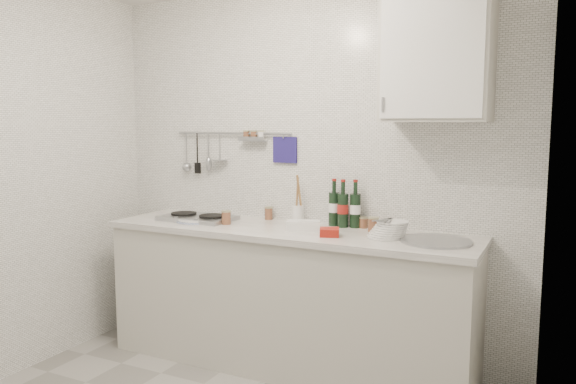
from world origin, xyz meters
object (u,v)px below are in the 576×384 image
at_px(wall_cabinet, 438,60).
at_px(plate_stack_hob, 198,219).
at_px(wine_bottles, 344,203).
at_px(plate_stack_sink, 389,229).
at_px(utensil_crock, 298,212).

distance_m(wall_cabinet, plate_stack_hob, 1.87).
bearing_deg(wall_cabinet, plate_stack_hob, -174.09).
distance_m(wall_cabinet, wine_bottles, 1.06).
height_order(plate_stack_sink, wine_bottles, wine_bottles).
bearing_deg(wine_bottles, wall_cabinet, -9.30).
relative_size(wall_cabinet, plate_stack_sink, 2.94).
bearing_deg(plate_stack_sink, utensil_crock, 164.58).
bearing_deg(wall_cabinet, utensil_crock, 175.00).
xyz_separation_m(wall_cabinet, plate_stack_sink, (-0.23, -0.11, -0.98)).
relative_size(wall_cabinet, wine_bottles, 2.26).
bearing_deg(wine_bottles, plate_stack_hob, -165.06).
xyz_separation_m(plate_stack_hob, utensil_crock, (0.65, 0.24, 0.06)).
height_order(wall_cabinet, plate_stack_hob, wall_cabinet).
distance_m(plate_stack_hob, utensil_crock, 0.70).
relative_size(plate_stack_sink, utensil_crock, 0.72).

